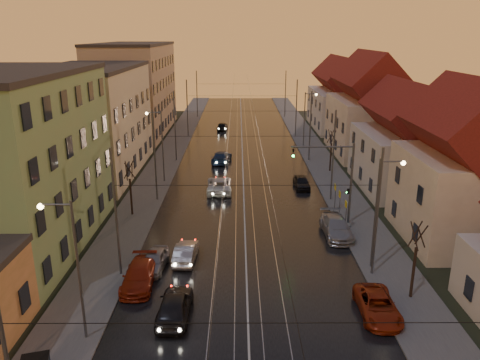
{
  "coord_description": "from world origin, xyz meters",
  "views": [
    {
      "loc": [
        -0.54,
        -19.62,
        15.87
      ],
      "look_at": [
        -0.4,
        21.79,
        2.83
      ],
      "focal_mm": 35.0,
      "sensor_mm": 36.0,
      "label": 1
    }
  ],
  "objects_px": {
    "parked_right_1": "(336,227)",
    "parked_right_2": "(302,182)",
    "driving_car_0": "(175,305)",
    "driving_car_3": "(222,157)",
    "traffic_light_mast": "(340,173)",
    "street_lamp_2": "(159,139)",
    "street_lamp_3": "(307,115)",
    "parked_left_3": "(154,260)",
    "street_lamp_1": "(381,203)",
    "parked_right_0": "(378,306)",
    "driving_car_4": "(222,126)",
    "parked_left_2": "(139,276)",
    "driving_car_2": "(219,185)",
    "street_lamp_0": "(71,258)",
    "driving_car_1": "(186,252)"
  },
  "relations": [
    {
      "from": "street_lamp_1",
      "to": "driving_car_2",
      "type": "bearing_deg",
      "value": 124.87
    },
    {
      "from": "traffic_light_mast",
      "to": "parked_left_2",
      "type": "xyz_separation_m",
      "value": [
        -15.04,
        -10.29,
        -3.9
      ]
    },
    {
      "from": "street_lamp_3",
      "to": "parked_left_3",
      "type": "bearing_deg",
      "value": -113.31
    },
    {
      "from": "street_lamp_0",
      "to": "driving_car_0",
      "type": "height_order",
      "value": "street_lamp_0"
    },
    {
      "from": "parked_left_3",
      "to": "parked_right_0",
      "type": "xyz_separation_m",
      "value": [
        14.05,
        -5.69,
        -0.03
      ]
    },
    {
      "from": "parked_left_2",
      "to": "driving_car_0",
      "type": "bearing_deg",
      "value": -53.68
    },
    {
      "from": "driving_car_3",
      "to": "street_lamp_1",
      "type": "bearing_deg",
      "value": 120.36
    },
    {
      "from": "street_lamp_1",
      "to": "street_lamp_3",
      "type": "bearing_deg",
      "value": 90.0
    },
    {
      "from": "parked_left_2",
      "to": "parked_left_3",
      "type": "relative_size",
      "value": 1.24
    },
    {
      "from": "street_lamp_2",
      "to": "driving_car_2",
      "type": "distance_m",
      "value": 8.43
    },
    {
      "from": "parked_left_2",
      "to": "parked_right_1",
      "type": "relative_size",
      "value": 0.93
    },
    {
      "from": "street_lamp_3",
      "to": "parked_left_3",
      "type": "xyz_separation_m",
      "value": [
        -15.55,
        -36.09,
        -4.22
      ]
    },
    {
      "from": "parked_right_2",
      "to": "traffic_light_mast",
      "type": "bearing_deg",
      "value": -81.34
    },
    {
      "from": "street_lamp_0",
      "to": "traffic_light_mast",
      "type": "xyz_separation_m",
      "value": [
        17.1,
        16.0,
        -0.29
      ]
    },
    {
      "from": "driving_car_4",
      "to": "parked_left_3",
      "type": "xyz_separation_m",
      "value": [
        -3.16,
        -49.18,
        -0.03
      ]
    },
    {
      "from": "street_lamp_2",
      "to": "street_lamp_3",
      "type": "xyz_separation_m",
      "value": [
        18.21,
        16.0,
        0.0
      ]
    },
    {
      "from": "street_lamp_3",
      "to": "parked_left_3",
      "type": "distance_m",
      "value": 39.53
    },
    {
      "from": "street_lamp_1",
      "to": "parked_right_2",
      "type": "relative_size",
      "value": 2.09
    },
    {
      "from": "street_lamp_2",
      "to": "parked_right_1",
      "type": "distance_m",
      "value": 22.35
    },
    {
      "from": "traffic_light_mast",
      "to": "parked_left_2",
      "type": "height_order",
      "value": "traffic_light_mast"
    },
    {
      "from": "parked_right_1",
      "to": "parked_right_2",
      "type": "bearing_deg",
      "value": 94.69
    },
    {
      "from": "street_lamp_3",
      "to": "parked_left_3",
      "type": "height_order",
      "value": "street_lamp_3"
    },
    {
      "from": "driving_car_2",
      "to": "street_lamp_1",
      "type": "bearing_deg",
      "value": 123.48
    },
    {
      "from": "driving_car_3",
      "to": "parked_left_3",
      "type": "distance_m",
      "value": 28.62
    },
    {
      "from": "street_lamp_1",
      "to": "parked_right_0",
      "type": "xyz_separation_m",
      "value": [
        -1.5,
        -5.78,
        -4.25
      ]
    },
    {
      "from": "driving_car_0",
      "to": "driving_car_3",
      "type": "distance_m",
      "value": 34.26
    },
    {
      "from": "street_lamp_3",
      "to": "driving_car_0",
      "type": "height_order",
      "value": "street_lamp_3"
    },
    {
      "from": "street_lamp_3",
      "to": "driving_car_1",
      "type": "relative_size",
      "value": 1.98
    },
    {
      "from": "street_lamp_0",
      "to": "parked_right_0",
      "type": "relative_size",
      "value": 1.74
    },
    {
      "from": "street_lamp_2",
      "to": "driving_car_0",
      "type": "bearing_deg",
      "value": -79.41
    },
    {
      "from": "street_lamp_2",
      "to": "driving_car_4",
      "type": "xyz_separation_m",
      "value": [
        5.82,
        29.09,
        -4.19
      ]
    },
    {
      "from": "driving_car_3",
      "to": "parked_right_0",
      "type": "distance_m",
      "value": 35.59
    },
    {
      "from": "driving_car_0",
      "to": "driving_car_3",
      "type": "height_order",
      "value": "driving_car_0"
    },
    {
      "from": "street_lamp_1",
      "to": "driving_car_1",
      "type": "height_order",
      "value": "street_lamp_1"
    },
    {
      "from": "driving_car_0",
      "to": "driving_car_1",
      "type": "distance_m",
      "value": 7.13
    },
    {
      "from": "driving_car_0",
      "to": "street_lamp_1",
      "type": "bearing_deg",
      "value": -154.72
    },
    {
      "from": "parked_left_3",
      "to": "driving_car_0",
      "type": "bearing_deg",
      "value": -64.45
    },
    {
      "from": "driving_car_1",
      "to": "driving_car_2",
      "type": "bearing_deg",
      "value": -93.58
    },
    {
      "from": "traffic_light_mast",
      "to": "driving_car_3",
      "type": "relative_size",
      "value": 1.41
    },
    {
      "from": "street_lamp_3",
      "to": "traffic_light_mast",
      "type": "xyz_separation_m",
      "value": [
        -1.11,
        -28.0,
        -0.29
      ]
    },
    {
      "from": "street_lamp_1",
      "to": "driving_car_2",
      "type": "relative_size",
      "value": 1.48
    },
    {
      "from": "driving_car_1",
      "to": "driving_car_0",
      "type": "bearing_deg",
      "value": 94.1
    },
    {
      "from": "street_lamp_3",
      "to": "driving_car_0",
      "type": "relative_size",
      "value": 1.75
    },
    {
      "from": "street_lamp_2",
      "to": "parked_right_2",
      "type": "relative_size",
      "value": 2.09
    },
    {
      "from": "driving_car_0",
      "to": "parked_right_0",
      "type": "bearing_deg",
      "value": -177.92
    },
    {
      "from": "street_lamp_3",
      "to": "driving_car_1",
      "type": "height_order",
      "value": "street_lamp_3"
    },
    {
      "from": "driving_car_1",
      "to": "driving_car_3",
      "type": "distance_m",
      "value": 27.15
    },
    {
      "from": "driving_car_2",
      "to": "parked_right_1",
      "type": "distance_m",
      "value": 14.97
    },
    {
      "from": "street_lamp_1",
      "to": "traffic_light_mast",
      "type": "relative_size",
      "value": 1.11
    },
    {
      "from": "street_lamp_3",
      "to": "traffic_light_mast",
      "type": "height_order",
      "value": "street_lamp_3"
    }
  ]
}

